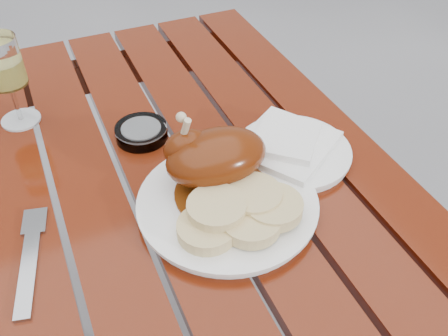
# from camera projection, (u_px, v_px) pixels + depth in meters

# --- Properties ---
(table) EXTENTS (0.80, 1.20, 0.75)m
(table) POSITION_uv_depth(u_px,v_px,m) (179.00, 312.00, 1.09)
(table) COLOR #67220C
(table) RESTS_ON ground
(dinner_plate) EXTENTS (0.36, 0.36, 0.02)m
(dinner_plate) POSITION_uv_depth(u_px,v_px,m) (227.00, 204.00, 0.80)
(dinner_plate) COLOR white
(dinner_plate) RESTS_ON table
(roast_duck) EXTENTS (0.17, 0.17, 0.12)m
(roast_duck) POSITION_uv_depth(u_px,v_px,m) (213.00, 157.00, 0.80)
(roast_duck) COLOR #5B280A
(roast_duck) RESTS_ON dinner_plate
(bread_dumplings) EXTENTS (0.20, 0.13, 0.04)m
(bread_dumplings) POSITION_uv_depth(u_px,v_px,m) (240.00, 212.00, 0.75)
(bread_dumplings) COLOR #D0BE7F
(bread_dumplings) RESTS_ON dinner_plate
(wine_glass) EXTENTS (0.08, 0.08, 0.18)m
(wine_glass) POSITION_uv_depth(u_px,v_px,m) (9.00, 82.00, 0.92)
(wine_glass) COLOR #E7DF69
(wine_glass) RESTS_ON table
(side_plate) EXTENTS (0.23, 0.23, 0.02)m
(side_plate) POSITION_uv_depth(u_px,v_px,m) (293.00, 152.00, 0.89)
(side_plate) COLOR white
(side_plate) RESTS_ON table
(napkin) EXTENTS (0.22, 0.21, 0.01)m
(napkin) POSITION_uv_depth(u_px,v_px,m) (286.00, 144.00, 0.89)
(napkin) COLOR white
(napkin) RESTS_ON side_plate
(ashtray) EXTENTS (0.10, 0.10, 0.02)m
(ashtray) POSITION_uv_depth(u_px,v_px,m) (142.00, 132.00, 0.93)
(ashtray) COLOR #B2B7BC
(ashtray) RESTS_ON table
(fork) EXTENTS (0.06, 0.19, 0.01)m
(fork) POSITION_uv_depth(u_px,v_px,m) (29.00, 264.00, 0.72)
(fork) COLOR gray
(fork) RESTS_ON table
(knife) EXTENTS (0.08, 0.19, 0.01)m
(knife) POSITION_uv_depth(u_px,v_px,m) (286.00, 194.00, 0.82)
(knife) COLOR gray
(knife) RESTS_ON table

